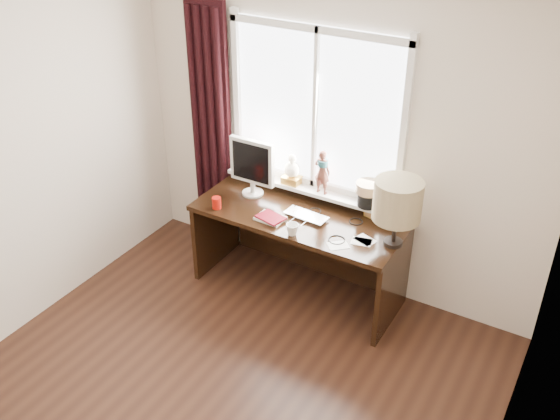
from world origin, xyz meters
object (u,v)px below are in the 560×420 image
Objects in this scene: desk at (304,234)px; mug at (292,229)px; laptop at (307,216)px; table_lamp at (398,201)px; red_cup at (217,203)px; monitor at (252,164)px.

mug is at bearing -75.43° from desk.
table_lamp is at bearing 3.86° from laptop.
red_cup reaches higher than desk.
table_lamp reaches higher than laptop.
monitor is 1.30m from table_lamp.
red_cup is at bearing 177.30° from mug.
desk is 1.01m from table_lamp.
monitor is 0.94× the size of table_lamp.
mug is 0.81m from table_lamp.
red_cup is 0.18× the size of table_lamp.
laptop is 0.73m from red_cup.
red_cup is 0.43m from monitor.
mug is (0.02, -0.27, 0.03)m from laptop.
laptop is 0.21× the size of desk.
mug is 0.18× the size of table_lamp.
monitor is at bearing 70.44° from red_cup.
desk is 0.72m from monitor.
mug is 0.19× the size of monitor.
table_lamp is at bearing -5.09° from monitor.
desk is at bearing 0.01° from monitor.
desk is (-0.08, 0.11, -0.26)m from laptop.
table_lamp is (1.30, -0.12, 0.09)m from monitor.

